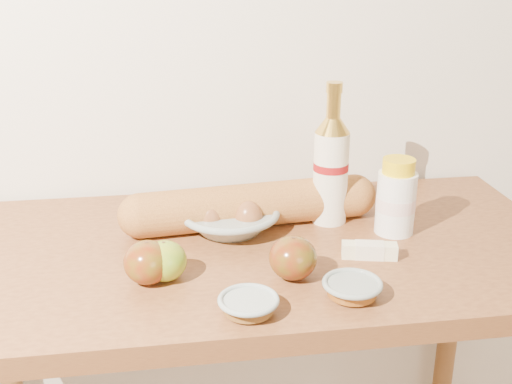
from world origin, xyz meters
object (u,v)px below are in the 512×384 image
egg_bowl (230,216)px  cream_bottle (396,199)px  baguette (251,205)px  bourbon_bottle (331,167)px  table (254,302)px

egg_bowl → cream_bottle: bearing=-10.4°
egg_bowl → baguette: 0.05m
bourbon_bottle → cream_bottle: 0.14m
bourbon_bottle → baguette: bearing=-162.2°
egg_bowl → bourbon_bottle: bearing=3.5°
table → cream_bottle: size_ratio=7.90×
cream_bottle → baguette: 0.28m
table → baguette: bearing=84.4°
baguette → table: bearing=-101.1°
bourbon_bottle → baguette: 0.18m
table → egg_bowl: bearing=115.0°
bourbon_bottle → baguette: bourbon_bottle is taller
table → egg_bowl: (-0.04, 0.08, 0.15)m
bourbon_bottle → egg_bowl: (-0.21, -0.01, -0.09)m
table → bourbon_bottle: 0.31m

